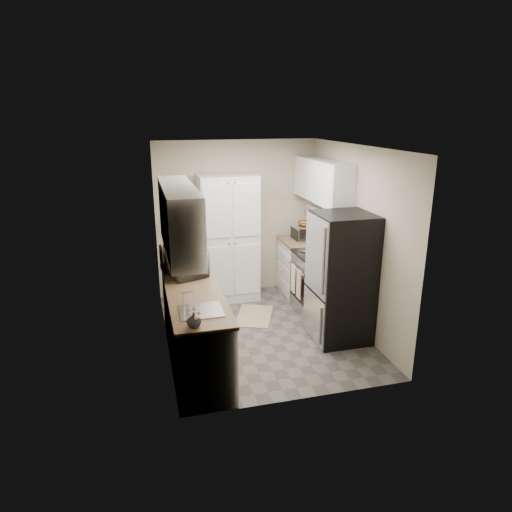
{
  "coord_description": "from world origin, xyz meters",
  "views": [
    {
      "loc": [
        -1.53,
        -5.5,
        2.9
      ],
      "look_at": [
        -0.06,
        0.15,
        1.06
      ],
      "focal_mm": 32.0,
      "sensor_mm": 36.0,
      "label": 1
    }
  ],
  "objects_px": {
    "pantry_cabinet": "(229,239)",
    "wine_bottle": "(187,256)",
    "toaster_oven": "(304,233)",
    "microwave": "(185,261)",
    "electric_range": "(319,283)",
    "refrigerator": "(341,278)"
  },
  "relations": [
    {
      "from": "electric_range",
      "to": "refrigerator",
      "type": "xyz_separation_m",
      "value": [
        -0.03,
        -0.8,
        0.37
      ]
    },
    {
      "from": "toaster_oven",
      "to": "microwave",
      "type": "bearing_deg",
      "value": -152.16
    },
    {
      "from": "microwave",
      "to": "pantry_cabinet",
      "type": "bearing_deg",
      "value": -52.25
    },
    {
      "from": "refrigerator",
      "to": "toaster_oven",
      "type": "bearing_deg",
      "value": 87.36
    },
    {
      "from": "pantry_cabinet",
      "to": "wine_bottle",
      "type": "distance_m",
      "value": 1.19
    },
    {
      "from": "microwave",
      "to": "toaster_oven",
      "type": "distance_m",
      "value": 2.31
    },
    {
      "from": "pantry_cabinet",
      "to": "wine_bottle",
      "type": "height_order",
      "value": "pantry_cabinet"
    },
    {
      "from": "wine_bottle",
      "to": "electric_range",
      "type": "bearing_deg",
      "value": -0.26
    },
    {
      "from": "toaster_oven",
      "to": "wine_bottle",
      "type": "bearing_deg",
      "value": -159.25
    },
    {
      "from": "microwave",
      "to": "toaster_oven",
      "type": "relative_size",
      "value": 1.45
    },
    {
      "from": "electric_range",
      "to": "wine_bottle",
      "type": "xyz_separation_m",
      "value": [
        -1.93,
        0.01,
        0.58
      ]
    },
    {
      "from": "electric_range",
      "to": "refrigerator",
      "type": "distance_m",
      "value": 0.88
    },
    {
      "from": "electric_range",
      "to": "refrigerator",
      "type": "bearing_deg",
      "value": -92.48
    },
    {
      "from": "pantry_cabinet",
      "to": "refrigerator",
      "type": "relative_size",
      "value": 1.18
    },
    {
      "from": "electric_range",
      "to": "wine_bottle",
      "type": "relative_size",
      "value": 4.13
    },
    {
      "from": "microwave",
      "to": "toaster_oven",
      "type": "xyz_separation_m",
      "value": [
        2.03,
        1.1,
        -0.05
      ]
    },
    {
      "from": "pantry_cabinet",
      "to": "microwave",
      "type": "relative_size",
      "value": 3.21
    },
    {
      "from": "microwave",
      "to": "toaster_oven",
      "type": "height_order",
      "value": "microwave"
    },
    {
      "from": "wine_bottle",
      "to": "toaster_oven",
      "type": "xyz_separation_m",
      "value": [
        1.97,
        0.77,
        -0.01
      ]
    },
    {
      "from": "refrigerator",
      "to": "toaster_oven",
      "type": "xyz_separation_m",
      "value": [
        0.07,
        1.58,
        0.19
      ]
    },
    {
      "from": "wine_bottle",
      "to": "pantry_cabinet",
      "type": "bearing_deg",
      "value": 50.55
    },
    {
      "from": "pantry_cabinet",
      "to": "electric_range",
      "type": "distance_m",
      "value": 1.58
    }
  ]
}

